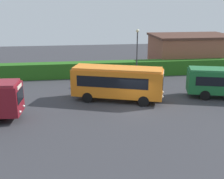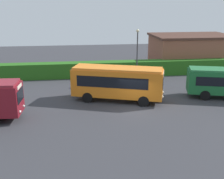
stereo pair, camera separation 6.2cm
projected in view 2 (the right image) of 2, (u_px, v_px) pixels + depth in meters
name	position (u px, v px, depth m)	size (l,w,h in m)	color
ground_plane	(134.00, 109.00, 25.87)	(82.85, 82.85, 0.00)	#38383D
bus_orange	(118.00, 82.00, 27.57)	(8.92, 5.18, 3.31)	orange
hedge_row	(115.00, 69.00, 37.24)	(53.42, 1.74, 1.91)	#28651B
depot_building	(191.00, 51.00, 42.36)	(11.34, 7.94, 4.70)	brown
lamppost	(137.00, 50.00, 33.31)	(0.36, 0.36, 6.28)	#38383D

